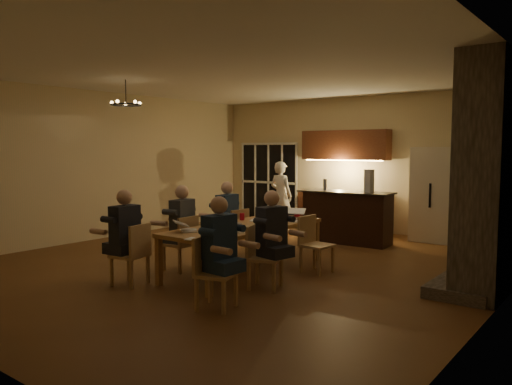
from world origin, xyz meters
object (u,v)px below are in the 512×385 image
object	(u,v)px
chair_right_far	(317,245)
mug_mid	(266,219)
laptop_e	(272,210)
laptop_f	(295,212)
laptop_b	(220,226)
plate_left	(189,230)
person_right_mid	(272,239)
laptop_a	(188,224)
redcup_near	(210,236)
can_silver	(218,227)
bar_blender	(369,181)
person_right_near	(219,252)
plate_far	(294,221)
refrigerator	(435,194)
dining_table	(245,248)
bar_island	(347,217)
chandelier	(126,105)
chair_right_mid	(265,257)
plate_near	(241,232)
chair_left_far	(232,233)
chair_left_near	(130,254)
standing_person	(281,196)
mug_back	(260,215)
chair_left_mid	(180,243)
laptop_c	(231,217)
person_left_near	(125,237)
person_left_mid	(182,228)
redcup_far	(297,213)
laptop_d	(256,221)
chair_right_near	(216,273)
person_left_far	(227,220)
can_cola	(287,212)
bar_bottle	(325,184)
redcup_mid	(242,217)

from	to	relation	value
chair_right_far	mug_mid	size ratio (longest dim) A/B	8.90
laptop_e	laptop_f	size ratio (longest dim) A/B	1.00
laptop_b	plate_left	distance (m)	0.58
person_right_mid	laptop_b	xyz separation A→B (m)	(-0.64, -0.38, 0.17)
laptop_a	redcup_near	world-z (taller)	laptop_a
can_silver	bar_blender	size ratio (longest dim) A/B	0.26
person_right_near	person_right_mid	size ratio (longest dim) A/B	1.00
laptop_f	plate_far	xyz separation A→B (m)	(0.19, -0.31, -0.10)
refrigerator	dining_table	size ratio (longest dim) A/B	0.70
bar_island	dining_table	bearing A→B (deg)	-95.35
laptop_f	chandelier	bearing A→B (deg)	-174.35
chair_right_mid	mug_mid	xyz separation A→B (m)	(-0.77, 1.05, 0.36)
can_silver	plate_near	xyz separation A→B (m)	(0.34, 0.12, -0.05)
chair_left_far	plate_far	distance (m)	1.30
chair_left_near	standing_person	size ratio (longest dim) A/B	0.54
mug_back	chair_left_near	bearing A→B (deg)	-101.35
chair_left_mid	bar_blender	bearing A→B (deg)	157.65
laptop_c	laptop_f	xyz separation A→B (m)	(0.52, 1.10, 0.00)
person_left_near	chair_left_near	bearing A→B (deg)	109.59
person_left_mid	redcup_far	bearing A→B (deg)	142.21
bar_island	plate_near	world-z (taller)	bar_island
dining_table	laptop_d	size ratio (longest dim) A/B	8.97
chair_left_near	person_left_mid	xyz separation A→B (m)	(-0.02, 1.07, 0.24)
chair_left_mid	laptop_e	xyz separation A→B (m)	(0.63, 1.68, 0.42)
mug_back	person_right_mid	bearing A→B (deg)	-47.45
chair_left_far	laptop_b	world-z (taller)	laptop_b
laptop_e	bar_blender	xyz separation A→B (m)	(0.86, 2.15, 0.45)
chair_right_far	standing_person	xyz separation A→B (m)	(-2.86, 3.13, 0.39)
laptop_a	bar_blender	world-z (taller)	bar_blender
chair_left_mid	laptop_a	distance (m)	0.83
mug_mid	chair_right_far	bearing A→B (deg)	12.44
dining_table	person_left_mid	distance (m)	1.07
chair_left_near	redcup_far	xyz separation A→B (m)	(0.94, 2.97, 0.37)
chair_right_near	chair_right_far	size ratio (longest dim) A/B	1.00
person_right_mid	plate_near	size ratio (longest dim) A/B	6.21
standing_person	person_left_far	bearing A→B (deg)	111.84
standing_person	laptop_e	xyz separation A→B (m)	(1.67, -2.69, 0.03)
chair_left_near	mug_back	world-z (taller)	chair_left_near
can_cola	laptop_d	bearing A→B (deg)	-73.81
chair_right_near	chair_right_far	distance (m)	2.33
person_right_near	bar_bottle	size ratio (longest dim) A/B	5.75
chair_left_mid	person_right_mid	size ratio (longest dim) A/B	0.64
bar_bottle	bar_blender	world-z (taller)	bar_blender
person_right_near	mug_back	world-z (taller)	person_right_near
chair_right_far	laptop_c	xyz separation A→B (m)	(-1.22, -0.67, 0.42)
chair_left_far	redcup_mid	xyz separation A→B (m)	(0.43, -0.25, 0.37)
plate_near	plate_far	world-z (taller)	same
chair_left_near	redcup_far	bearing A→B (deg)	151.74
dining_table	mug_mid	size ratio (longest dim) A/B	28.69
person_right_mid	laptop_c	xyz separation A→B (m)	(-1.15, 0.46, 0.17)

